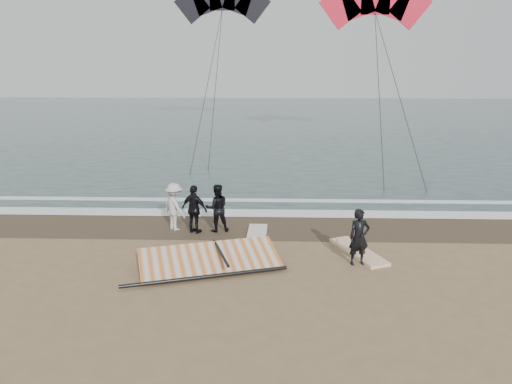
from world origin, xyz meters
TOP-DOWN VIEW (x-y plane):
  - ground at (0.00, 0.00)m, footprint 120.00×120.00m
  - sea at (0.00, 33.00)m, footprint 120.00×54.00m
  - wet_sand at (0.00, 4.50)m, footprint 120.00×2.80m
  - foam_near at (0.00, 5.90)m, footprint 120.00×0.90m
  - foam_far at (0.00, 7.60)m, footprint 120.00×0.45m
  - man_main at (1.49, 1.42)m, footprint 0.64×0.49m
  - board_white at (1.64, 2.22)m, footprint 1.47×2.37m
  - board_cream at (-1.36, 3.36)m, footprint 0.67×2.27m
  - trio_cluster at (-3.42, 3.98)m, footprint 2.41×1.24m
  - sail_rig at (-2.60, 1.14)m, footprint 4.13×2.74m
  - kite_red at (5.15, 20.20)m, footprint 7.43×5.71m
  - kite_dark at (-4.65, 27.50)m, footprint 8.08×7.98m

SIDE VIEW (x-z plane):
  - ground at x=0.00m, z-range 0.00..0.00m
  - wet_sand at x=0.00m, z-range 0.00..0.01m
  - sea at x=0.00m, z-range 0.00..0.02m
  - foam_near at x=0.00m, z-range 0.02..0.03m
  - foam_far at x=0.00m, z-range 0.02..0.03m
  - board_white at x=1.64m, z-range 0.00..0.09m
  - board_cream at x=-1.36m, z-range 0.00..0.09m
  - sail_rig at x=-2.60m, z-range -0.05..0.44m
  - man_main at x=1.49m, z-range 0.00..1.57m
  - trio_cluster at x=-3.42m, z-range -0.01..1.58m
  - kite_red at x=5.15m, z-range 1.48..15.31m
  - kite_dark at x=-4.65m, z-range 0.17..18.30m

